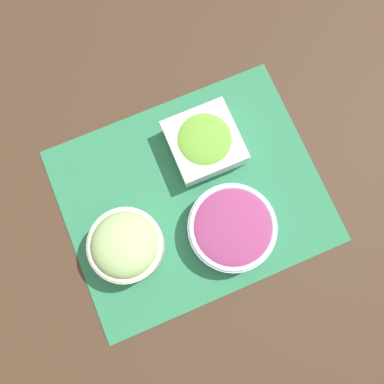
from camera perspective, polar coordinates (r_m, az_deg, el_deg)
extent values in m
plane|color=#422D1E|center=(0.68, 0.00, -0.53)|extent=(3.00, 3.00, 0.00)
cube|color=#2D7A51|center=(0.67, 0.00, -0.50)|extent=(0.46, 0.37, 0.00)
cylinder|color=silver|center=(0.65, 6.01, -5.51)|extent=(0.15, 0.15, 0.04)
torus|color=silver|center=(0.63, 6.20, -5.35)|extent=(0.15, 0.15, 0.01)
ellipsoid|color=#93386B|center=(0.63, 6.20, -5.35)|extent=(0.13, 0.13, 0.02)
cube|color=white|center=(0.67, 1.85, 7.38)|extent=(0.12, 0.12, 0.04)
cube|color=white|center=(0.65, 1.91, 8.01)|extent=(0.12, 0.12, 0.00)
ellipsoid|color=#6BAD38|center=(0.65, 1.91, 7.96)|extent=(0.10, 0.10, 0.02)
cylinder|color=silver|center=(0.64, -9.80, -8.05)|extent=(0.12, 0.12, 0.06)
torus|color=silver|center=(0.62, -10.24, -7.93)|extent=(0.12, 0.12, 0.01)
ellipsoid|color=#A8CC7F|center=(0.62, -10.24, -7.93)|extent=(0.11, 0.11, 0.06)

